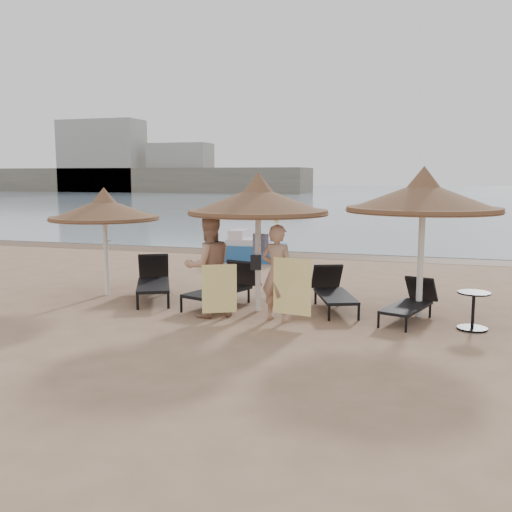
{
  "coord_description": "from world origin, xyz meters",
  "views": [
    {
      "loc": [
        3.2,
        -10.31,
        2.81
      ],
      "look_at": [
        -0.26,
        1.2,
        1.1
      ],
      "focal_mm": 40.0,
      "sensor_mm": 36.0,
      "label": 1
    }
  ],
  "objects_px": {
    "person_left": "(209,259)",
    "pedal_boat": "(250,249)",
    "side_table": "(473,312)",
    "person_right": "(277,265)",
    "lounger_far_right": "(411,302)",
    "palapa_left": "(104,210)",
    "palapa_center": "(258,201)",
    "lounger_far_left": "(153,280)",
    "lounger_near_left": "(226,286)",
    "palapa_right": "(423,197)",
    "lounger_near_right": "(333,290)"
  },
  "relations": [
    {
      "from": "lounger_near_right",
      "to": "lounger_far_right",
      "type": "xyz_separation_m",
      "value": [
        1.62,
        -0.51,
        -0.04
      ]
    },
    {
      "from": "pedal_boat",
      "to": "palapa_center",
      "type": "bearing_deg",
      "value": -73.43
    },
    {
      "from": "palapa_right",
      "to": "lounger_far_left",
      "type": "xyz_separation_m",
      "value": [
        -5.9,
        0.07,
        -1.95
      ]
    },
    {
      "from": "palapa_right",
      "to": "person_left",
      "type": "xyz_separation_m",
      "value": [
        -4.03,
        -1.19,
        -1.21
      ]
    },
    {
      "from": "palapa_left",
      "to": "pedal_boat",
      "type": "height_order",
      "value": "palapa_left"
    },
    {
      "from": "palapa_right",
      "to": "person_right",
      "type": "bearing_deg",
      "value": -156.59
    },
    {
      "from": "lounger_far_left",
      "to": "palapa_center",
      "type": "bearing_deg",
      "value": -37.24
    },
    {
      "from": "lounger_near_left",
      "to": "lounger_near_right",
      "type": "distance_m",
      "value": 2.32
    },
    {
      "from": "lounger_far_right",
      "to": "person_right",
      "type": "height_order",
      "value": "person_right"
    },
    {
      "from": "lounger_far_left",
      "to": "person_left",
      "type": "xyz_separation_m",
      "value": [
        1.87,
        -1.26,
        0.74
      ]
    },
    {
      "from": "lounger_near_right",
      "to": "lounger_far_right",
      "type": "distance_m",
      "value": 1.7
    },
    {
      "from": "side_table",
      "to": "person_right",
      "type": "relative_size",
      "value": 0.32
    },
    {
      "from": "lounger_near_left",
      "to": "person_left",
      "type": "distance_m",
      "value": 1.33
    },
    {
      "from": "palapa_right",
      "to": "lounger_near_right",
      "type": "bearing_deg",
      "value": 173.29
    },
    {
      "from": "lounger_far_left",
      "to": "lounger_far_right",
      "type": "distance_m",
      "value": 5.76
    },
    {
      "from": "side_table",
      "to": "person_right",
      "type": "height_order",
      "value": "person_right"
    },
    {
      "from": "palapa_left",
      "to": "person_right",
      "type": "bearing_deg",
      "value": -15.08
    },
    {
      "from": "lounger_near_right",
      "to": "palapa_right",
      "type": "bearing_deg",
      "value": -27.91
    },
    {
      "from": "palapa_left",
      "to": "lounger_near_left",
      "type": "distance_m",
      "value": 3.45
    },
    {
      "from": "person_left",
      "to": "person_right",
      "type": "bearing_deg",
      "value": 144.0
    },
    {
      "from": "side_table",
      "to": "pedal_boat",
      "type": "height_order",
      "value": "pedal_boat"
    },
    {
      "from": "lounger_far_right",
      "to": "pedal_boat",
      "type": "relative_size",
      "value": 0.82
    },
    {
      "from": "lounger_far_right",
      "to": "person_left",
      "type": "xyz_separation_m",
      "value": [
        -3.88,
        -0.89,
        0.82
      ]
    },
    {
      "from": "person_left",
      "to": "pedal_boat",
      "type": "distance_m",
      "value": 7.63
    },
    {
      "from": "lounger_near_right",
      "to": "palapa_center",
      "type": "bearing_deg",
      "value": -176.51
    },
    {
      "from": "palapa_left",
      "to": "pedal_boat",
      "type": "bearing_deg",
      "value": 75.43
    },
    {
      "from": "lounger_far_right",
      "to": "person_left",
      "type": "height_order",
      "value": "person_left"
    },
    {
      "from": "palapa_left",
      "to": "palapa_center",
      "type": "relative_size",
      "value": 0.88
    },
    {
      "from": "person_left",
      "to": "lounger_far_right",
      "type": "bearing_deg",
      "value": 154.76
    },
    {
      "from": "palapa_right",
      "to": "lounger_far_right",
      "type": "relative_size",
      "value": 1.63
    },
    {
      "from": "lounger_near_right",
      "to": "person_left",
      "type": "bearing_deg",
      "value": -169.46
    },
    {
      "from": "palapa_center",
      "to": "lounger_far_left",
      "type": "height_order",
      "value": "palapa_center"
    },
    {
      "from": "palapa_left",
      "to": "lounger_far_left",
      "type": "bearing_deg",
      "value": -0.07
    },
    {
      "from": "palapa_center",
      "to": "lounger_near_left",
      "type": "relative_size",
      "value": 1.35
    },
    {
      "from": "palapa_center",
      "to": "lounger_near_left",
      "type": "distance_m",
      "value": 2.09
    },
    {
      "from": "lounger_near_left",
      "to": "pedal_boat",
      "type": "height_order",
      "value": "pedal_boat"
    },
    {
      "from": "palapa_right",
      "to": "person_left",
      "type": "height_order",
      "value": "palapa_right"
    },
    {
      "from": "palapa_left",
      "to": "palapa_center",
      "type": "height_order",
      "value": "palapa_center"
    },
    {
      "from": "palapa_center",
      "to": "lounger_near_right",
      "type": "relative_size",
      "value": 1.42
    },
    {
      "from": "palapa_left",
      "to": "lounger_near_right",
      "type": "distance_m",
      "value": 5.59
    },
    {
      "from": "person_left",
      "to": "palapa_center",
      "type": "bearing_deg",
      "value": -175.92
    },
    {
      "from": "palapa_center",
      "to": "pedal_boat",
      "type": "height_order",
      "value": "palapa_center"
    },
    {
      "from": "lounger_far_left",
      "to": "lounger_far_right",
      "type": "relative_size",
      "value": 1.2
    },
    {
      "from": "lounger_far_right",
      "to": "person_right",
      "type": "xyz_separation_m",
      "value": [
        -2.48,
        -0.83,
        0.74
      ]
    },
    {
      "from": "lounger_near_right",
      "to": "person_left",
      "type": "height_order",
      "value": "person_left"
    },
    {
      "from": "lounger_far_right",
      "to": "person_right",
      "type": "distance_m",
      "value": 2.72
    },
    {
      "from": "palapa_right",
      "to": "side_table",
      "type": "bearing_deg",
      "value": -37.09
    },
    {
      "from": "palapa_left",
      "to": "lounger_near_left",
      "type": "xyz_separation_m",
      "value": [
        3.05,
        -0.17,
        -1.61
      ]
    },
    {
      "from": "lounger_far_left",
      "to": "lounger_near_left",
      "type": "distance_m",
      "value": 1.84
    },
    {
      "from": "palapa_center",
      "to": "lounger_far_right",
      "type": "height_order",
      "value": "palapa_center"
    }
  ]
}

